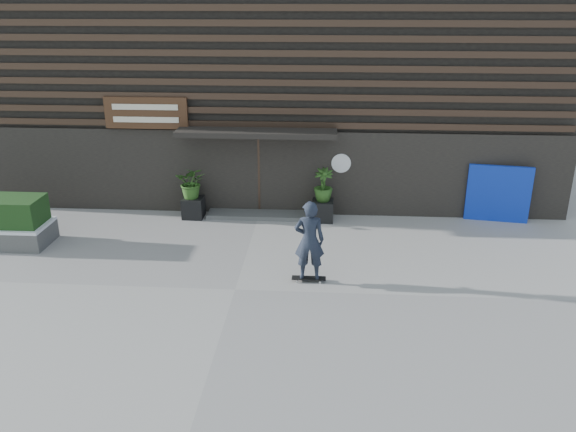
# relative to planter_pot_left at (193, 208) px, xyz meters

# --- Properties ---
(ground) EXTENTS (80.00, 80.00, 0.00)m
(ground) POSITION_rel_planter_pot_left_xyz_m (1.90, -4.40, -0.30)
(ground) COLOR #9E9B96
(ground) RESTS_ON ground
(entrance_step) EXTENTS (3.00, 0.80, 0.12)m
(entrance_step) POSITION_rel_planter_pot_left_xyz_m (1.90, 0.20, -0.24)
(entrance_step) COLOR #4E4E4B
(entrance_step) RESTS_ON ground
(planter_pot_left) EXTENTS (0.60, 0.60, 0.60)m
(planter_pot_left) POSITION_rel_planter_pot_left_xyz_m (0.00, 0.00, 0.00)
(planter_pot_left) COLOR black
(planter_pot_left) RESTS_ON ground
(bamboo_left) EXTENTS (0.86, 0.75, 0.96)m
(bamboo_left) POSITION_rel_planter_pot_left_xyz_m (0.00, 0.00, 0.78)
(bamboo_left) COLOR #2D591E
(bamboo_left) RESTS_ON planter_pot_left
(planter_pot_right) EXTENTS (0.60, 0.60, 0.60)m
(planter_pot_right) POSITION_rel_planter_pot_left_xyz_m (3.80, 0.00, 0.00)
(planter_pot_right) COLOR black
(planter_pot_right) RESTS_ON ground
(bamboo_right) EXTENTS (0.54, 0.54, 0.96)m
(bamboo_right) POSITION_rel_planter_pot_left_xyz_m (3.80, 0.00, 0.78)
(bamboo_right) COLOR #2D591E
(bamboo_right) RESTS_ON planter_pot_right
(blue_tarp) EXTENTS (1.76, 0.38, 1.65)m
(blue_tarp) POSITION_rel_planter_pot_left_xyz_m (8.81, 0.30, 0.53)
(blue_tarp) COLOR #0D2AB4
(blue_tarp) RESTS_ON ground
(building) EXTENTS (18.00, 11.00, 8.00)m
(building) POSITION_rel_planter_pot_left_xyz_m (1.90, 5.56, 3.69)
(building) COLOR black
(building) RESTS_ON ground
(skateboarder) EXTENTS (0.78, 0.47, 1.95)m
(skateboarder) POSITION_rel_planter_pot_left_xyz_m (3.53, -3.89, 0.72)
(skateboarder) COLOR black
(skateboarder) RESTS_ON ground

